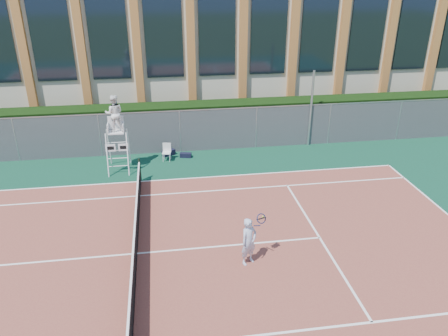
{
  "coord_description": "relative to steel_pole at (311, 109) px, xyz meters",
  "views": [
    {
      "loc": [
        1.11,
        -12.39,
        8.75
      ],
      "look_at": [
        3.41,
        3.0,
        1.59
      ],
      "focal_mm": 35.0,
      "sensor_mm": 36.0,
      "label": 1
    }
  ],
  "objects": [
    {
      "name": "ground",
      "position": [
        -8.87,
        -8.7,
        -2.02
      ],
      "size": [
        120.0,
        120.0,
        0.0
      ],
      "primitive_type": "plane",
      "color": "#233814"
    },
    {
      "name": "hedge",
      "position": [
        -8.87,
        1.3,
        -0.92
      ],
      "size": [
        40.0,
        1.4,
        2.2
      ],
      "primitive_type": "cube",
      "color": "black",
      "rests_on": "ground"
    },
    {
      "name": "plastic_chair",
      "position": [
        -7.61,
        -0.91,
        -1.5
      ],
      "size": [
        0.47,
        0.47,
        0.87
      ],
      "color": "silver",
      "rests_on": "apron"
    },
    {
      "name": "steel_pole",
      "position": [
        0.0,
        0.0,
        0.0
      ],
      "size": [
        0.12,
        0.12,
        4.05
      ],
      "primitive_type": "cylinder",
      "color": "#9EA0A5",
      "rests_on": "ground"
    },
    {
      "name": "building",
      "position": [
        -8.87,
        9.25,
        2.12
      ],
      "size": [
        45.0,
        10.6,
        8.22
      ],
      "color": "beige",
      "rests_on": "ground"
    },
    {
      "name": "apron",
      "position": [
        -8.87,
        -7.7,
        -2.02
      ],
      "size": [
        36.0,
        20.0,
        0.01
      ],
      "primitive_type": "cube",
      "color": "#0D3D28",
      "rests_on": "ground"
    },
    {
      "name": "tennis_player",
      "position": [
        -5.26,
        -9.73,
        -1.18
      ],
      "size": [
        0.97,
        0.75,
        1.64
      ],
      "color": "silver",
      "rests_on": "tennis_court"
    },
    {
      "name": "umpire_chair",
      "position": [
        -9.86,
        -1.65,
        0.65
      ],
      "size": [
        1.02,
        1.57,
        3.66
      ],
      "color": "white",
      "rests_on": "ground"
    },
    {
      "name": "sports_bag_near",
      "position": [
        -7.52,
        -0.34,
        -1.87
      ],
      "size": [
        0.71,
        0.57,
        0.28
      ],
      "primitive_type": "cube",
      "rotation": [
        0.0,
        0.0,
        0.53
      ],
      "color": "black",
      "rests_on": "apron"
    },
    {
      "name": "tennis_net",
      "position": [
        -8.87,
        -8.7,
        -1.49
      ],
      "size": [
        0.1,
        11.3,
        1.1
      ],
      "color": "black",
      "rests_on": "ground"
    },
    {
      "name": "fence",
      "position": [
        -8.87,
        0.1,
        -0.92
      ],
      "size": [
        40.0,
        0.06,
        2.2
      ],
      "primitive_type": null,
      "color": "#595E60",
      "rests_on": "ground"
    },
    {
      "name": "sports_bag_far",
      "position": [
        -6.67,
        -0.71,
        -1.9
      ],
      "size": [
        0.61,
        0.37,
        0.23
      ],
      "primitive_type": "cube",
      "rotation": [
        0.0,
        0.0,
        -0.22
      ],
      "color": "black",
      "rests_on": "apron"
    },
    {
      "name": "tennis_court",
      "position": [
        -8.87,
        -8.7,
        -2.0
      ],
      "size": [
        23.77,
        10.97,
        0.02
      ],
      "primitive_type": "cube",
      "color": "brown",
      "rests_on": "apron"
    }
  ]
}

